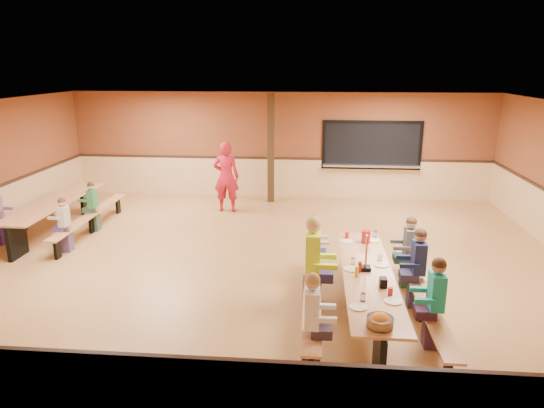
{
  "coord_description": "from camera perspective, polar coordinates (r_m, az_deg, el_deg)",
  "views": [
    {
      "loc": [
        0.97,
        -8.77,
        3.73
      ],
      "look_at": [
        0.2,
        0.15,
        1.15
      ],
      "focal_mm": 32.0,
      "sensor_mm": 36.0,
      "label": 1
    }
  ],
  "objects": [
    {
      "name": "ground",
      "position": [
        9.58,
        -1.28,
        -6.85
      ],
      "size": [
        12.0,
        12.0,
        0.0
      ],
      "primitive_type": "plane",
      "color": "#9D6B3B",
      "rests_on": "ground"
    },
    {
      "name": "room_envelope",
      "position": [
        9.33,
        -1.3,
        -2.94
      ],
      "size": [
        12.04,
        10.04,
        3.02
      ],
      "color": "brown",
      "rests_on": "ground"
    },
    {
      "name": "kitchen_pass_through",
      "position": [
        14.01,
        11.63,
        6.55
      ],
      "size": [
        2.78,
        0.28,
        1.38
      ],
      "color": "black",
      "rests_on": "ground"
    },
    {
      "name": "structural_post",
      "position": [
        13.41,
        -0.14,
        6.51
      ],
      "size": [
        0.18,
        0.18,
        3.0
      ],
      "primitive_type": "cube",
      "color": "black",
      "rests_on": "ground"
    },
    {
      "name": "cafeteria_table_main",
      "position": [
        7.54,
        11.12,
        -9.41
      ],
      "size": [
        1.91,
        3.7,
        0.74
      ],
      "color": "#B77548",
      "rests_on": "ground"
    },
    {
      "name": "cafeteria_table_second",
      "position": [
        12.16,
        -24.11,
        -0.63
      ],
      "size": [
        1.91,
        3.7,
        0.74
      ],
      "color": "#B77548",
      "rests_on": "ground"
    },
    {
      "name": "seated_child_white_left",
      "position": [
        6.27,
        4.69,
        -13.6
      ],
      "size": [
        0.4,
        0.32,
        1.27
      ],
      "primitive_type": null,
      "color": "white",
      "rests_on": "ground"
    },
    {
      "name": "seated_adult_yellow",
      "position": [
        7.71,
        4.8,
        -6.86
      ],
      "size": [
        0.49,
        0.4,
        1.46
      ],
      "primitive_type": null,
      "color": "#CBF620",
      "rests_on": "ground"
    },
    {
      "name": "seated_child_grey_left",
      "position": [
        8.65,
        4.82,
        -5.24
      ],
      "size": [
        0.36,
        0.29,
        1.19
      ],
      "primitive_type": null,
      "color": "silver",
      "rests_on": "ground"
    },
    {
      "name": "seated_child_teal_right",
      "position": [
        7.0,
        18.64,
        -11.07
      ],
      "size": [
        0.4,
        0.33,
        1.28
      ],
      "primitive_type": null,
      "color": "#1DABA5",
      "rests_on": "ground"
    },
    {
      "name": "seated_child_navy_right",
      "position": [
        8.02,
        16.76,
        -7.29
      ],
      "size": [
        0.41,
        0.33,
        1.29
      ],
      "primitive_type": null,
      "color": "navy",
      "rests_on": "ground"
    },
    {
      "name": "seated_child_char_right",
      "position": [
        8.69,
        15.81,
        -5.52
      ],
      "size": [
        0.39,
        0.32,
        1.25
      ],
      "primitive_type": null,
      "color": "#464D4F",
      "rests_on": "ground"
    },
    {
      "name": "seated_child_green_sec",
      "position": [
        11.91,
        -20.31,
        -0.32
      ],
      "size": [
        0.34,
        0.28,
        1.15
      ],
      "primitive_type": null,
      "color": "#2E6A3C",
      "rests_on": "ground"
    },
    {
      "name": "seated_child_tan_sec",
      "position": [
        10.79,
        -23.2,
        -2.32
      ],
      "size": [
        0.33,
        0.27,
        1.13
      ],
      "primitive_type": null,
      "color": "tan",
      "rests_on": "ground"
    },
    {
      "name": "standing_woman",
      "position": [
        12.66,
        -5.41,
        3.21
      ],
      "size": [
        0.68,
        0.46,
        1.85
      ],
      "primitive_type": "imported",
      "rotation": [
        0.0,
        0.0,
        3.12
      ],
      "color": "red",
      "rests_on": "ground"
    },
    {
      "name": "punch_pitcher",
      "position": [
        8.6,
        10.98,
        -3.81
      ],
      "size": [
        0.16,
        0.16,
        0.22
      ],
      "primitive_type": "cylinder",
      "color": "#AE1A17",
      "rests_on": "cafeteria_table_main"
    },
    {
      "name": "chip_bowl",
      "position": [
        6.03,
        12.59,
        -13.26
      ],
      "size": [
        0.32,
        0.32,
        0.15
      ],
      "primitive_type": null,
      "color": "orange",
      "rests_on": "cafeteria_table_main"
    },
    {
      "name": "napkin_dispenser",
      "position": [
        7.03,
        12.95,
        -8.97
      ],
      "size": [
        0.1,
        0.14,
        0.13
      ],
      "primitive_type": "cube",
      "color": "black",
      "rests_on": "cafeteria_table_main"
    },
    {
      "name": "condiment_mustard",
      "position": [
        7.25,
        9.94,
        -7.83
      ],
      "size": [
        0.06,
        0.06,
        0.17
      ],
      "primitive_type": "cylinder",
      "color": "yellow",
      "rests_on": "cafeteria_table_main"
    },
    {
      "name": "condiment_ketchup",
      "position": [
        7.41,
        10.27,
        -7.3
      ],
      "size": [
        0.06,
        0.06,
        0.17
      ],
      "primitive_type": "cylinder",
      "color": "#B2140F",
      "rests_on": "cafeteria_table_main"
    },
    {
      "name": "table_paddle",
      "position": [
        7.48,
        10.96,
        -6.67
      ],
      "size": [
        0.16,
        0.16,
        0.56
      ],
      "color": "black",
      "rests_on": "cafeteria_table_main"
    },
    {
      "name": "place_settings",
      "position": [
        7.43,
        11.23,
        -7.54
      ],
      "size": [
        0.65,
        3.3,
        0.11
      ],
      "primitive_type": null,
      "color": "beige",
      "rests_on": "cafeteria_table_main"
    }
  ]
}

